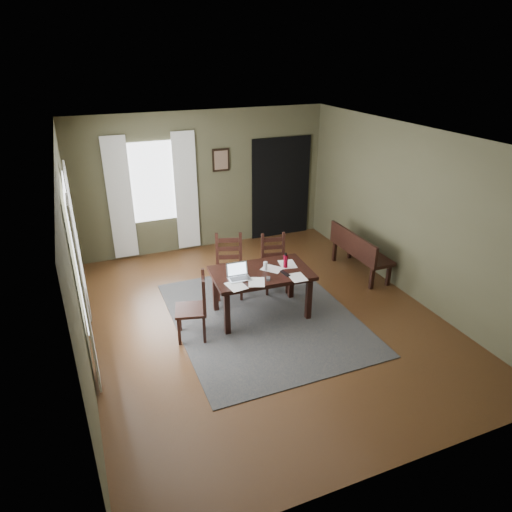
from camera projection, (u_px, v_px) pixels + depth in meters
name	position (u px, v px, depth m)	size (l,w,h in m)	color
ground	(263.00, 317.00, 6.94)	(5.00, 6.00, 0.01)	#492C16
room_shell	(264.00, 204.00, 6.19)	(5.02, 6.02, 2.71)	#4A4930
rug	(263.00, 317.00, 6.94)	(2.60, 3.20, 0.01)	#383838
dining_table	(261.00, 277.00, 6.75)	(1.50, 0.96, 0.73)	black
chair_end	(195.00, 308.00, 6.28)	(0.52, 0.52, 0.97)	black
chair_back_left	(229.00, 267.00, 7.39)	(0.56, 0.56, 1.02)	black
chair_back_right	(274.00, 263.00, 7.58)	(0.49, 0.49, 0.95)	black
bench	(358.00, 249.00, 8.11)	(0.45, 1.40, 0.79)	black
laptop	(238.00, 274.00, 6.51)	(0.33, 0.26, 0.21)	#B7B7BC
computer_mouse	(268.00, 279.00, 6.47)	(0.05, 0.09, 0.03)	#3F3F42
tv_remote	(285.00, 273.00, 6.63)	(0.05, 0.19, 0.02)	black
drinking_glass	(265.00, 266.00, 6.73)	(0.06, 0.06, 0.13)	silver
water_bottle	(286.00, 261.00, 6.79)	(0.09, 0.09, 0.23)	#A20C27
paper_a	(236.00, 286.00, 6.31)	(0.24, 0.31, 0.00)	white
paper_b	(298.00, 277.00, 6.54)	(0.22, 0.29, 0.00)	white
paper_c	(272.00, 269.00, 6.79)	(0.22, 0.29, 0.00)	white
paper_d	(287.00, 264.00, 6.93)	(0.23, 0.31, 0.00)	white
paper_e	(257.00, 282.00, 6.41)	(0.23, 0.29, 0.00)	white
window_left	(75.00, 250.00, 5.66)	(0.01, 1.30, 1.70)	white
window_back	(152.00, 182.00, 8.49)	(1.00, 0.01, 1.50)	white
curtain_left_near	(85.00, 298.00, 5.08)	(0.03, 0.48, 2.30)	silver
curtain_left_far	(78.00, 244.00, 6.46)	(0.03, 0.48, 2.30)	silver
curtain_back_left	(120.00, 199.00, 8.36)	(0.44, 0.03, 2.30)	silver
curtain_back_right	(186.00, 192.00, 8.78)	(0.44, 0.03, 2.30)	silver
framed_picture	(221.00, 160.00, 8.83)	(0.34, 0.03, 0.44)	black
doorway_back	(281.00, 188.00, 9.57)	(1.30, 0.03, 2.10)	black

